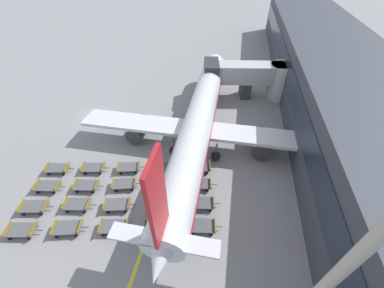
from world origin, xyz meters
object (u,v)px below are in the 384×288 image
Objects in this scene: baggage_dolly_row_near_col_e at (202,226)px; baggage_dolly_row_mid_b_col_d at (160,185)px; baggage_dolly_row_mid_a_col_e at (202,203)px; baggage_dolly_row_far_col_d at (164,168)px; baggage_dolly_row_mid_b_col_a at (48,186)px; baggage_dolly_row_mid_b_col_c at (124,184)px; baggage_dolly_row_mid_a_col_a at (34,207)px; baggage_dolly_row_mid_b_col_e at (200,184)px; airplane at (199,122)px; baggage_dolly_row_mid_b_col_b at (86,186)px; baggage_dolly_row_near_col_d at (158,228)px; baggage_dolly_row_near_col_a at (22,230)px; baggage_dolly_row_mid_a_col_c at (117,205)px; baggage_dolly_row_far_col_e at (199,167)px; baggage_dolly_row_far_col_c at (129,167)px; baggage_dolly_row_far_col_a at (57,168)px; baggage_dolly_row_far_col_b at (93,168)px; baggage_dolly_row_near_col_c at (114,227)px; baggage_dolly_row_near_col_b at (68,228)px; baggage_dolly_row_mid_a_col_b at (77,204)px; baggage_dolly_row_mid_a_col_d at (160,204)px.

baggage_dolly_row_mid_b_col_d is at bearing 142.16° from baggage_dolly_row_near_col_e.
baggage_dolly_row_mid_a_col_e is 6.74m from baggage_dolly_row_far_col_d.
baggage_dolly_row_mid_b_col_a is 13.24m from baggage_dolly_row_far_col_d.
baggage_dolly_row_mid_b_col_c is 5.02m from baggage_dolly_row_far_col_d.
baggage_dolly_row_mid_b_col_e is at bearing 20.18° from baggage_dolly_row_mid_a_col_a.
baggage_dolly_row_mid_b_col_b is at bearing -137.44° from airplane.
baggage_dolly_row_mid_b_col_b is 12.83m from baggage_dolly_row_mid_b_col_e.
baggage_dolly_row_near_col_d is 5.17m from baggage_dolly_row_mid_a_col_e.
baggage_dolly_row_mid_a_col_c is at bearing 28.82° from baggage_dolly_row_near_col_a.
baggage_dolly_row_mid_b_col_e is (8.08, 4.29, 0.00)m from baggage_dolly_row_mid_a_col_c.
baggage_dolly_row_far_col_e is (-0.42, 2.55, 0.00)m from baggage_dolly_row_mid_b_col_e.
baggage_dolly_row_near_col_a is 1.00× the size of baggage_dolly_row_far_col_e.
baggage_dolly_row_mid_b_col_c is 1.00× the size of baggage_dolly_row_far_col_c.
baggage_dolly_row_far_col_b is at bearing 11.44° from baggage_dolly_row_far_col_a.
baggage_dolly_row_mid_a_col_e and baggage_dolly_row_far_col_d have the same top height.
baggage_dolly_row_near_col_c and baggage_dolly_row_near_col_e have the same top height.
baggage_dolly_row_near_col_b is at bearing -79.78° from baggage_dolly_row_far_col_b.
baggage_dolly_row_mid_a_col_b and baggage_dolly_row_far_col_d have the same top height.
baggage_dolly_row_mid_b_col_d is (-4.98, 1.62, 0.00)m from baggage_dolly_row_mid_a_col_e.
baggage_dolly_row_far_col_b is 4.28m from baggage_dolly_row_far_col_c.
baggage_dolly_row_far_col_b is (-1.40, 7.77, 0.00)m from baggage_dolly_row_near_col_b.
baggage_dolly_row_mid_b_col_a is at bearing 179.95° from baggage_dolly_row_mid_a_col_d.
baggage_dolly_row_near_col_e is at bearing -78.49° from baggage_dolly_row_mid_b_col_e.
baggage_dolly_row_far_col_a is at bearing -169.14° from baggage_dolly_row_far_col_e.
baggage_dolly_row_mid_b_col_e is (12.58, 2.52, 0.00)m from baggage_dolly_row_mid_b_col_b.
baggage_dolly_row_mid_a_col_e is at bearing -78.43° from baggage_dolly_row_far_col_e.
baggage_dolly_row_mid_b_col_b is 2.73m from baggage_dolly_row_far_col_b.
baggage_dolly_row_near_col_e and baggage_dolly_row_mid_a_col_e have the same top height.
baggage_dolly_row_near_col_d is 1.00× the size of baggage_dolly_row_near_col_e.
baggage_dolly_row_far_col_c is at bearing 101.40° from baggage_dolly_row_near_col_c.
baggage_dolly_row_far_col_a is (-1.46, 7.90, 0.00)m from baggage_dolly_row_near_col_a.
baggage_dolly_row_mid_a_col_b is at bearing 160.81° from baggage_dolly_row_near_col_c.
baggage_dolly_row_far_col_d is at bearing 33.22° from baggage_dolly_row_mid_a_col_a.
airplane reaches higher than baggage_dolly_row_far_col_a.
baggage_dolly_row_mid_b_col_e is (15.93, 8.61, 0.00)m from baggage_dolly_row_near_col_a.
baggage_dolly_row_near_col_a and baggage_dolly_row_mid_b_col_a have the same top height.
baggage_dolly_row_near_col_a is 1.00× the size of baggage_dolly_row_mid_b_col_b.
baggage_dolly_row_near_col_c is at bearing -152.38° from baggage_dolly_row_mid_a_col_e.
baggage_dolly_row_near_col_d and baggage_dolly_row_far_col_e have the same top height.
baggage_dolly_row_far_col_c is (8.47, 1.69, 0.00)m from baggage_dolly_row_far_col_a.
baggage_dolly_row_mid_a_col_b and baggage_dolly_row_far_col_c have the same top height.
baggage_dolly_row_far_col_b is (3.72, 3.54, 0.00)m from baggage_dolly_row_mid_b_col_a.
baggage_dolly_row_near_col_a is 1.00× the size of baggage_dolly_row_mid_a_col_c.
baggage_dolly_row_near_col_d is at bearing 8.26° from baggage_dolly_row_near_col_c.
baggage_dolly_row_mid_a_col_e is 13.99m from baggage_dolly_row_far_col_b.
baggage_dolly_row_mid_a_col_b and baggage_dolly_row_mid_b_col_c have the same top height.
baggage_dolly_row_near_col_e is 1.00× the size of baggage_dolly_row_far_col_b.
baggage_dolly_row_mid_a_col_d is 6.78m from baggage_dolly_row_far_col_e.
baggage_dolly_row_mid_a_col_b and baggage_dolly_row_mid_b_col_d have the same top height.
baggage_dolly_row_far_col_c is at bearing 159.80° from baggage_dolly_row_mid_a_col_e.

